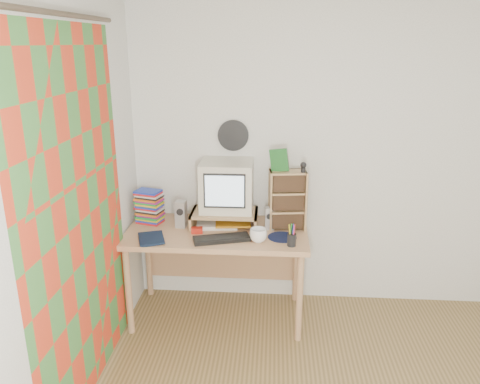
% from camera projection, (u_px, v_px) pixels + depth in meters
% --- Properties ---
extents(back_wall, '(3.50, 0.00, 3.50)m').
position_uv_depth(back_wall, '(349.00, 159.00, 3.75)').
color(back_wall, white).
rests_on(back_wall, floor).
extents(left_wall, '(0.00, 3.50, 3.50)m').
position_uv_depth(left_wall, '(29.00, 240.00, 2.21)').
color(left_wall, white).
rests_on(left_wall, floor).
extents(curtain, '(0.00, 2.20, 2.20)m').
position_uv_depth(curtain, '(80.00, 222.00, 2.70)').
color(curtain, red).
rests_on(curtain, left_wall).
extents(wall_disc, '(0.25, 0.02, 0.25)m').
position_uv_depth(wall_disc, '(233.00, 136.00, 3.74)').
color(wall_disc, black).
rests_on(wall_disc, back_wall).
extents(desk, '(1.40, 0.70, 0.75)m').
position_uv_depth(desk, '(218.00, 243.00, 3.73)').
color(desk, tan).
rests_on(desk, floor).
extents(monitor_riser, '(0.52, 0.30, 0.12)m').
position_uv_depth(monitor_riser, '(224.00, 215.00, 3.69)').
color(monitor_riser, tan).
rests_on(monitor_riser, desk).
extents(crt_monitor, '(0.41, 0.41, 0.39)m').
position_uv_depth(crt_monitor, '(227.00, 186.00, 3.67)').
color(crt_monitor, beige).
rests_on(crt_monitor, monitor_riser).
extents(speaker_left, '(0.09, 0.09, 0.21)m').
position_uv_depth(speaker_left, '(181.00, 214.00, 3.67)').
color(speaker_left, '#A9A8AC').
rests_on(speaker_left, desk).
extents(speaker_right, '(0.07, 0.07, 0.18)m').
position_uv_depth(speaker_right, '(269.00, 218.00, 3.63)').
color(speaker_right, '#A9A8AC').
rests_on(speaker_right, desk).
extents(keyboard, '(0.44, 0.25, 0.03)m').
position_uv_depth(keyboard, '(222.00, 239.00, 3.44)').
color(keyboard, black).
rests_on(keyboard, desk).
extents(dvd_stack, '(0.22, 0.18, 0.27)m').
position_uv_depth(dvd_stack, '(149.00, 206.00, 3.75)').
color(dvd_stack, brown).
rests_on(dvd_stack, desk).
extents(cd_rack, '(0.30, 0.18, 0.46)m').
position_uv_depth(cd_rack, '(287.00, 200.00, 3.60)').
color(cd_rack, tan).
rests_on(cd_rack, desk).
extents(mug, '(0.15, 0.15, 0.10)m').
position_uv_depth(mug, '(258.00, 235.00, 3.41)').
color(mug, white).
rests_on(mug, desk).
extents(diary, '(0.26, 0.23, 0.04)m').
position_uv_depth(diary, '(139.00, 238.00, 3.42)').
color(diary, '#0D1A33').
rests_on(diary, desk).
extents(mousepad, '(0.24, 0.24, 0.00)m').
position_uv_depth(mousepad, '(282.00, 237.00, 3.50)').
color(mousepad, '#0F1034').
rests_on(mousepad, desk).
extents(pen_cup, '(0.08, 0.08, 0.13)m').
position_uv_depth(pen_cup, '(292.00, 238.00, 3.33)').
color(pen_cup, black).
rests_on(pen_cup, desk).
extents(papers, '(0.34, 0.27, 0.04)m').
position_uv_depth(papers, '(223.00, 223.00, 3.72)').
color(papers, white).
rests_on(papers, desk).
extents(red_box, '(0.09, 0.07, 0.04)m').
position_uv_depth(red_box, '(197.00, 230.00, 3.57)').
color(red_box, '#B31F13').
rests_on(red_box, desk).
extents(game_box, '(0.13, 0.06, 0.17)m').
position_uv_depth(game_box, '(279.00, 160.00, 3.50)').
color(game_box, '#1A5B21').
rests_on(game_box, cd_rack).
extents(webcam, '(0.05, 0.05, 0.08)m').
position_uv_depth(webcam, '(303.00, 167.00, 3.48)').
color(webcam, black).
rests_on(webcam, cd_rack).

